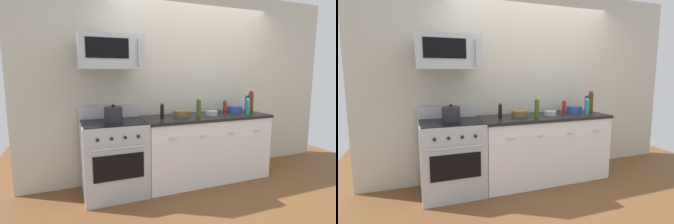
% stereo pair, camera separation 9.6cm
% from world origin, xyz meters
% --- Properties ---
extents(ground_plane, '(5.91, 5.91, 0.00)m').
position_xyz_m(ground_plane, '(0.00, 0.00, 0.00)').
color(ground_plane, brown).
extents(back_wall, '(4.93, 0.10, 2.70)m').
position_xyz_m(back_wall, '(0.00, 0.41, 1.35)').
color(back_wall, beige).
rests_on(back_wall, ground_plane).
extents(counter_unit, '(1.84, 0.66, 0.92)m').
position_xyz_m(counter_unit, '(0.00, -0.00, 0.46)').
color(counter_unit, white).
rests_on(counter_unit, ground_plane).
extents(range_oven, '(0.76, 0.69, 1.07)m').
position_xyz_m(range_oven, '(-1.29, 0.00, 0.47)').
color(range_oven, '#B7BABF').
rests_on(range_oven, ground_plane).
extents(microwave, '(0.74, 0.44, 0.40)m').
position_xyz_m(microwave, '(-1.29, 0.05, 1.75)').
color(microwave, '#B7BABF').
extents(bottle_hot_sauce_red, '(0.05, 0.05, 0.20)m').
position_xyz_m(bottle_hot_sauce_red, '(0.34, 0.05, 1.01)').
color(bottle_hot_sauce_red, '#B21914').
rests_on(bottle_hot_sauce_red, countertop_slab).
extents(bottle_olive_oil, '(0.06, 0.06, 0.27)m').
position_xyz_m(bottle_olive_oil, '(-0.21, -0.18, 1.05)').
color(bottle_olive_oil, '#385114').
rests_on(bottle_olive_oil, countertop_slab).
extents(bottle_soda_blue, '(0.07, 0.07, 0.27)m').
position_xyz_m(bottle_soda_blue, '(0.79, 0.10, 1.05)').
color(bottle_soda_blue, '#1E4CA5').
rests_on(bottle_soda_blue, countertop_slab).
extents(bottle_wine_amber, '(0.08, 0.08, 0.32)m').
position_xyz_m(bottle_wine_amber, '(0.79, 0.01, 1.07)').
color(bottle_wine_amber, '#59330F').
rests_on(bottle_wine_amber, countertop_slab).
extents(bottle_soy_sauce_dark, '(0.05, 0.05, 0.20)m').
position_xyz_m(bottle_soy_sauce_dark, '(-0.65, -0.00, 1.01)').
color(bottle_soy_sauce_dark, black).
rests_on(bottle_soy_sauce_dark, countertop_slab).
extents(bottle_dish_soap, '(0.06, 0.06, 0.23)m').
position_xyz_m(bottle_dish_soap, '(0.60, -0.15, 1.03)').
color(bottle_dish_soap, teal).
rests_on(bottle_dish_soap, countertop_slab).
extents(bowl_blue_mixing, '(0.23, 0.23, 0.10)m').
position_xyz_m(bowl_blue_mixing, '(0.55, 0.09, 0.97)').
color(bowl_blue_mixing, '#2D519E').
rests_on(bowl_blue_mixing, countertop_slab).
extents(bowl_steel_prep, '(0.17, 0.17, 0.06)m').
position_xyz_m(bowl_steel_prep, '(0.08, -0.02, 0.95)').
color(bowl_steel_prep, '#B2B5BA').
rests_on(bowl_steel_prep, countertop_slab).
extents(bowl_wooden_salad, '(0.22, 0.22, 0.08)m').
position_xyz_m(bowl_wooden_salad, '(-0.36, 0.04, 0.96)').
color(bowl_wooden_salad, brown).
rests_on(bowl_wooden_salad, countertop_slab).
extents(bowl_green_glaze, '(0.15, 0.15, 0.06)m').
position_xyz_m(bowl_green_glaze, '(0.26, 0.17, 0.95)').
color(bowl_green_glaze, '#477A4C').
rests_on(bowl_green_glaze, countertop_slab).
extents(stockpot, '(0.22, 0.22, 0.22)m').
position_xyz_m(stockpot, '(-1.29, -0.05, 1.01)').
color(stockpot, '#262628').
rests_on(stockpot, range_oven).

